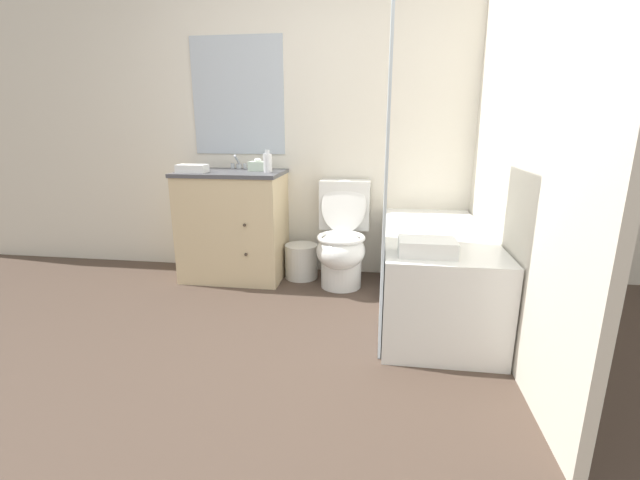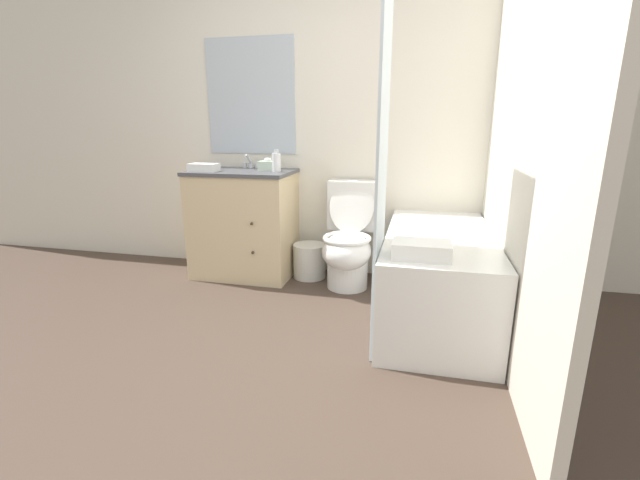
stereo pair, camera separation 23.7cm
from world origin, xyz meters
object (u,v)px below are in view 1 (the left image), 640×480
sink_faucet (239,165)px  hand_towel_folded (192,168)px  vanity_cabinet (234,224)px  toilet (342,240)px  tissue_box (258,166)px  bath_towel_folded (427,247)px  soap_dispenser (268,162)px  bathtub (433,271)px  wastebasket (301,261)px

sink_faucet → hand_towel_folded: bearing=-129.1°
vanity_cabinet → toilet: 0.91m
tissue_box → bath_towel_folded: (1.25, -1.10, -0.31)m
soap_dispenser → tissue_box: bearing=140.0°
toilet → bath_towel_folded: toilet is taller
bathtub → wastebasket: 1.15m
bath_towel_folded → sink_faucet: bearing=139.8°
sink_faucet → wastebasket: size_ratio=0.50×
bathtub → toilet: bearing=147.3°
tissue_box → hand_towel_folded: 0.51m
vanity_cabinet → bath_towel_folded: 1.80m
toilet → bath_towel_folded: (0.55, -0.98, 0.25)m
sink_faucet → hand_towel_folded: sink_faucet is taller
hand_towel_folded → bath_towel_folded: size_ratio=0.75×
tissue_box → soap_dispenser: (0.11, -0.09, 0.04)m
toilet → soap_dispenser: soap_dispenser is taller
toilet → wastebasket: toilet is taller
wastebasket → sink_faucet: bearing=165.7°
wastebasket → tissue_box: tissue_box is taller
sink_faucet → toilet: bearing=-15.3°
toilet → tissue_box: size_ratio=6.08×
wastebasket → hand_towel_folded: bearing=-167.4°
bathtub → soap_dispenser: (-1.25, 0.45, 0.68)m
vanity_cabinet → bathtub: vanity_cabinet is taller
tissue_box → hand_towel_folded: bearing=-157.9°
vanity_cabinet → bath_towel_folded: vanity_cabinet is taller
bathtub → tissue_box: 1.60m
vanity_cabinet → bath_towel_folded: bearing=-35.5°
tissue_box → bath_towel_folded: 1.69m
hand_towel_folded → vanity_cabinet: bearing=26.9°
sink_faucet → bath_towel_folded: bearing=-40.2°
soap_dispenser → bath_towel_folded: bearing=-41.5°
vanity_cabinet → wastebasket: bearing=5.0°
sink_faucet → toilet: (0.91, -0.25, -0.56)m
sink_faucet → bathtub: 1.82m
wastebasket → hand_towel_folded: hand_towel_folded is taller
sink_faucet → bathtub: size_ratio=0.10×
toilet → hand_towel_folded: hand_towel_folded is taller
vanity_cabinet → toilet: bearing=-3.6°
vanity_cabinet → wastebasket: size_ratio=3.11×
bathtub → wastebasket: size_ratio=5.21×
vanity_cabinet → soap_dispenser: size_ratio=5.18×
soap_dispenser → hand_towel_folded: (-0.58, -0.10, -0.05)m
wastebasket → vanity_cabinet: bearing=-175.0°
vanity_cabinet → tissue_box: size_ratio=6.53×
soap_dispenser → sink_faucet: bearing=144.8°
sink_faucet → bathtub: bearing=-23.2°
sink_faucet → bath_towel_folded: (1.46, -1.23, -0.31)m
toilet → tissue_box: bearing=170.7°
bath_towel_folded → wastebasket: bearing=129.6°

